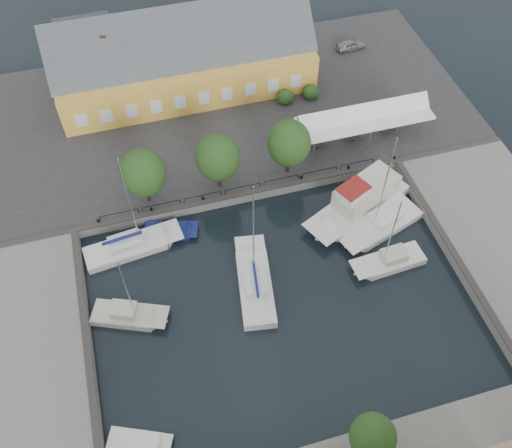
{
  "coord_description": "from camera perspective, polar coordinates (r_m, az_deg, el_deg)",
  "views": [
    {
      "loc": [
        -8.87,
        -25.11,
        42.89
      ],
      "look_at": [
        0.0,
        6.0,
        1.5
      ],
      "focal_mm": 40.0,
      "sensor_mm": 36.0,
      "label": 1
    }
  ],
  "objects": [
    {
      "name": "tent_canopy",
      "position": [
        60.24,
        10.83,
        10.34
      ],
      "size": [
        14.0,
        4.0,
        2.83
      ],
      "color": "white",
      "rests_on": "north_quay"
    },
    {
      "name": "launch_nw",
      "position": [
        54.36,
        -8.58,
        -0.78
      ],
      "size": [
        5.37,
        3.28,
        0.88
      ],
      "color": "navy",
      "rests_on": "ground"
    },
    {
      "name": "warehouse",
      "position": [
        66.16,
        -7.79,
        15.95
      ],
      "size": [
        28.56,
        14.0,
        9.55
      ],
      "color": "gold",
      "rests_on": "north_quay"
    },
    {
      "name": "east_quay",
      "position": [
        57.31,
        24.06,
        -1.92
      ],
      "size": [
        12.0,
        24.0,
        1.0
      ],
      "primitive_type": "cube",
      "color": "slate",
      "rests_on": "ground"
    },
    {
      "name": "trawler",
      "position": [
        55.75,
        10.39,
        2.17
      ],
      "size": [
        11.86,
        7.89,
        5.0
      ],
      "color": "white",
      "rests_on": "ground"
    },
    {
      "name": "west_boat_a",
      "position": [
        53.71,
        -12.37,
        -2.28
      ],
      "size": [
        9.36,
        3.66,
        12.02
      ],
      "color": "white",
      "rests_on": "ground"
    },
    {
      "name": "center_sailboat",
      "position": [
        50.14,
        -0.11,
        -6.02
      ],
      "size": [
        4.17,
        9.54,
        12.69
      ],
      "color": "white",
      "rests_on": "ground"
    },
    {
      "name": "quay_trees",
      "position": [
        53.57,
        -3.85,
        6.64
      ],
      "size": [
        18.2,
        4.2,
        6.3
      ],
      "color": "black",
      "rests_on": "north_quay"
    },
    {
      "name": "car_red",
      "position": [
        58.21,
        -11.3,
        5.6
      ],
      "size": [
        3.23,
        3.89,
        1.25
      ],
      "primitive_type": "imported",
      "rotation": [
        0.0,
        0.0,
        0.6
      ],
      "color": "maroon",
      "rests_on": "north_quay"
    },
    {
      "name": "north_quay",
      "position": [
        64.73,
        -4.21,
        10.92
      ],
      "size": [
        56.0,
        26.0,
        1.0
      ],
      "primitive_type": "cube",
      "color": "#2D2D30",
      "rests_on": "ground"
    },
    {
      "name": "quay_edge_fittings",
      "position": [
        52.16,
        0.4,
        -1.33
      ],
      "size": [
        56.0,
        24.72,
        0.4
      ],
      "color": "#383533",
      "rests_on": "north_quay"
    },
    {
      "name": "west_quay",
      "position": [
        50.04,
        -22.91,
        -13.21
      ],
      "size": [
        12.0,
        24.0,
        1.0
      ],
      "primitive_type": "cube",
      "color": "slate",
      "rests_on": "ground"
    },
    {
      "name": "east_boat_a",
      "position": [
        55.32,
        12.32,
        -0.08
      ],
      "size": [
        9.33,
        5.68,
        12.58
      ],
      "color": "white",
      "rests_on": "ground"
    },
    {
      "name": "launch_sw",
      "position": [
        45.55,
        -11.65,
        -20.74
      ],
      "size": [
        5.03,
        3.52,
        0.98
      ],
      "color": "white",
      "rests_on": "ground"
    },
    {
      "name": "east_boat_b",
      "position": [
        52.91,
        13.17,
        -3.74
      ],
      "size": [
        7.01,
        2.69,
        9.6
      ],
      "color": "white",
      "rests_on": "ground"
    },
    {
      "name": "car_silver",
      "position": [
        73.76,
        9.47,
        17.25
      ],
      "size": [
        3.71,
        1.69,
        1.23
      ],
      "primitive_type": "imported",
      "rotation": [
        0.0,
        0.0,
        1.64
      ],
      "color": "#929499",
      "rests_on": "north_quay"
    },
    {
      "name": "west_boat_b",
      "position": [
        49.83,
        -12.64,
        -8.98
      ],
      "size": [
        6.76,
        4.51,
        9.14
      ],
      "color": "beige",
      "rests_on": "ground"
    },
    {
      "name": "ground",
      "position": [
        50.49,
        1.88,
        -6.22
      ],
      "size": [
        140.0,
        140.0,
        0.0
      ],
      "primitive_type": "plane",
      "color": "black",
      "rests_on": "ground"
    }
  ]
}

